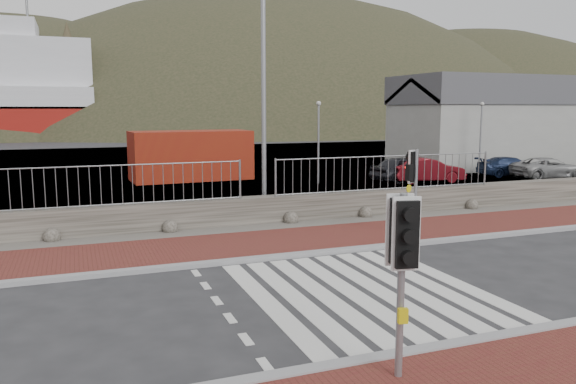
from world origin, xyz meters
name	(u,v)px	position (x,y,z in m)	size (l,w,h in m)	color
ground	(364,291)	(0.00, 0.00, 0.00)	(220.00, 220.00, 0.00)	#28282B
sidewalk_far	(287,242)	(0.00, 4.50, 0.04)	(40.00, 3.00, 0.08)	brown
kerb_near	(456,345)	(0.00, -3.00, 0.05)	(40.00, 0.25, 0.12)	gray
kerb_far	(308,254)	(0.00, 3.00, 0.05)	(40.00, 0.25, 0.12)	gray
zebra_crossing	(364,291)	(0.00, 0.00, 0.01)	(4.62, 5.60, 0.01)	silver
gravel_strip	(265,228)	(0.00, 6.50, 0.03)	(40.00, 1.50, 0.06)	#59544C
stone_wall	(257,211)	(0.00, 7.30, 0.45)	(40.00, 0.60, 0.90)	#423D36
railing	(258,169)	(0.00, 7.15, 1.82)	(18.07, 0.07, 1.22)	gray
quay	(163,165)	(0.00, 27.90, 0.00)	(120.00, 40.00, 0.50)	#4C4C4F
water	(121,139)	(0.00, 62.90, 0.00)	(220.00, 50.00, 0.05)	#3F4C54
harbor_building	(490,121)	(20.00, 19.90, 2.93)	(12.20, 6.20, 5.80)	#9E9E99
hills_backdrop	(155,263)	(6.74, 87.90, -23.05)	(254.00, 90.00, 100.00)	#272D1B
traffic_signal_near	(402,247)	(-1.43, -3.61, 1.91)	(0.42, 0.31, 2.63)	gray
traffic_signal_far	(415,174)	(3.71, 3.84, 1.87)	(0.63, 0.39, 2.58)	gray
streetlight	(268,69)	(0.68, 8.10, 5.03)	(1.89, 0.25, 8.93)	gray
shipping_container	(191,155)	(0.31, 19.73, 1.29)	(6.20, 2.58, 2.58)	maroon
car_a	(405,169)	(10.53, 15.03, 0.66)	(1.56, 3.87, 1.32)	black
car_b	(427,170)	(11.40, 14.32, 0.63)	(1.33, 3.80, 1.25)	#610D15
car_c	(511,167)	(17.27, 14.81, 0.54)	(1.52, 3.75, 1.09)	#121D39
car_d	(548,168)	(18.49, 13.33, 0.57)	(1.88, 4.07, 1.13)	gray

